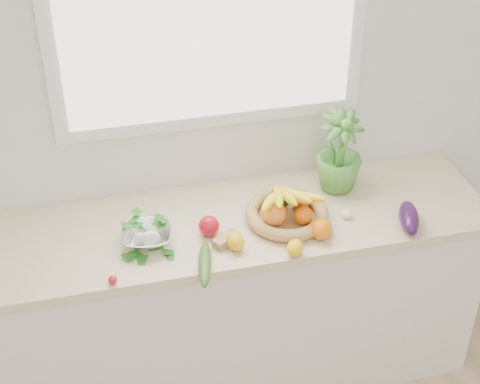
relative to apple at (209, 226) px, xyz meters
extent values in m
cube|color=white|center=(0.09, 0.37, 0.41)|extent=(4.50, 0.02, 2.70)
cube|color=silver|center=(0.09, 0.07, -0.51)|extent=(2.20, 0.58, 0.86)
cube|color=beige|center=(0.09, 0.07, -0.06)|extent=(2.24, 0.62, 0.04)
cube|color=white|center=(0.09, 0.36, 0.81)|extent=(1.30, 0.03, 1.10)
cube|color=white|center=(0.09, 0.34, 0.81)|extent=(1.18, 0.01, 0.98)
sphere|color=orange|center=(0.43, -0.13, 0.00)|extent=(0.10, 0.10, 0.09)
ellipsoid|color=#EDAB0C|center=(0.08, -0.11, -0.01)|extent=(0.09, 0.10, 0.07)
ellipsoid|color=yellow|center=(0.30, -0.21, -0.01)|extent=(0.10, 0.10, 0.06)
ellipsoid|color=gold|center=(0.45, -0.10, -0.01)|extent=(0.10, 0.10, 0.06)
sphere|color=red|center=(0.00, 0.00, 0.00)|extent=(0.09, 0.09, 0.09)
cube|color=tan|center=(0.05, -0.08, -0.02)|extent=(0.12, 0.10, 0.04)
ellipsoid|color=white|center=(0.58, -0.03, -0.02)|extent=(0.05, 0.05, 0.04)
ellipsoid|color=silver|center=(0.29, 0.01, -0.02)|extent=(0.05, 0.05, 0.04)
ellipsoid|color=white|center=(0.48, -0.09, -0.02)|extent=(0.06, 0.06, 0.04)
ellipsoid|color=#2D0F38|center=(0.81, -0.14, 0.00)|extent=(0.14, 0.23, 0.09)
ellipsoid|color=#2A5418|center=(-0.06, -0.21, -0.02)|extent=(0.11, 0.28, 0.05)
sphere|color=red|center=(-0.41, -0.21, -0.03)|extent=(0.04, 0.04, 0.03)
imported|color=#4D9737|center=(0.62, 0.19, 0.15)|extent=(0.26, 0.26, 0.37)
cylinder|color=tan|center=(0.34, 0.02, -0.04)|extent=(0.32, 0.32, 0.01)
torus|color=tan|center=(0.34, 0.02, -0.01)|extent=(0.38, 0.38, 0.05)
sphere|color=orange|center=(0.27, -0.01, 0.02)|extent=(0.11, 0.11, 0.11)
sphere|color=#E85D07|center=(0.39, -0.04, 0.01)|extent=(0.09, 0.09, 0.08)
sphere|color=#E95807|center=(0.41, 0.06, 0.01)|extent=(0.08, 0.08, 0.08)
ellipsoid|color=black|center=(0.33, 0.09, 0.02)|extent=(0.09, 0.09, 0.11)
ellipsoid|color=yellow|center=(0.26, 0.01, 0.07)|extent=(0.16, 0.22, 0.10)
ellipsoid|color=yellow|center=(0.29, 0.01, 0.08)|extent=(0.09, 0.24, 0.10)
ellipsoid|color=gold|center=(0.33, 0.01, 0.09)|extent=(0.06, 0.24, 0.10)
ellipsoid|color=yellow|center=(0.36, 0.01, 0.08)|extent=(0.13, 0.23, 0.10)
ellipsoid|color=yellow|center=(0.39, 0.01, 0.07)|extent=(0.19, 0.20, 0.10)
cylinder|color=silver|center=(-0.25, 0.00, -0.04)|extent=(0.09, 0.09, 0.02)
imported|color=silver|center=(-0.25, 0.00, 0.00)|extent=(0.22, 0.22, 0.05)
ellipsoid|color=#1D6B1A|center=(-0.25, 0.00, 0.04)|extent=(0.17, 0.17, 0.06)
camera|label=1|loc=(-0.44, -2.32, 1.82)|focal=55.00mm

